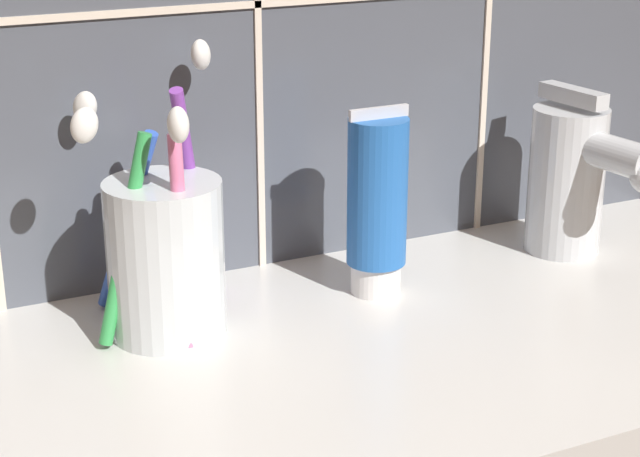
% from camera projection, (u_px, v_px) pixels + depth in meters
% --- Properties ---
extents(sink_counter, '(0.78, 0.32, 0.02)m').
position_uv_depth(sink_counter, '(327.00, 366.00, 0.69)').
color(sink_counter, silver).
rests_on(sink_counter, ground).
extents(toothbrush_cup, '(0.12, 0.12, 0.18)m').
position_uv_depth(toothbrush_cup, '(165.00, 252.00, 0.69)').
color(toothbrush_cup, silver).
rests_on(toothbrush_cup, sink_counter).
extents(toothpaste_tube, '(0.04, 0.04, 0.14)m').
position_uv_depth(toothpaste_tube, '(377.00, 203.00, 0.75)').
color(toothpaste_tube, white).
rests_on(toothpaste_tube, sink_counter).
extents(sink_faucet, '(0.06, 0.12, 0.13)m').
position_uv_depth(sink_faucet, '(573.00, 175.00, 0.82)').
color(sink_faucet, silver).
rests_on(sink_faucet, sink_counter).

